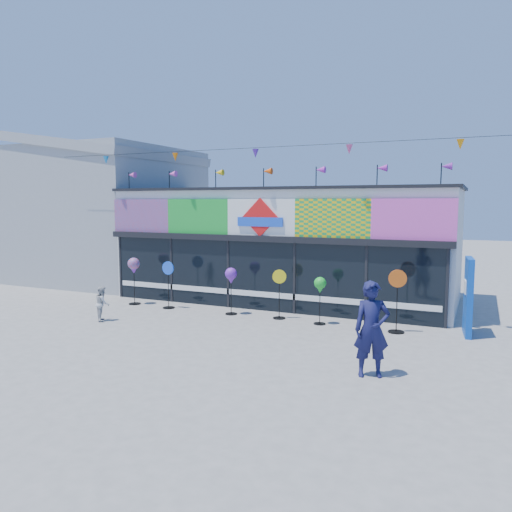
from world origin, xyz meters
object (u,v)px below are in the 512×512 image
Objects in this scene: child at (103,303)px; spinner_2 at (231,277)px; blue_sign at (468,296)px; spinner_4 at (320,287)px; spinner_0 at (134,267)px; adult_man at (372,329)px; spinner_3 at (279,293)px; spinner_1 at (168,284)px; spinner_5 at (397,299)px.

spinner_2 is at bearing -92.12° from child.
spinner_2 is 4.02m from child.
blue_sign is 1.50× the size of spinner_4.
spinner_0 is 2.60m from child.
adult_man is (9.10, -3.92, -0.33)m from spinner_0.
spinner_0 is 1.56× the size of child.
adult_man reaches higher than spinner_3.
adult_man is at bearing -26.85° from spinner_1.
spinner_3 reaches higher than spinner_2.
spinner_0 is at bearing -179.22° from spinner_3.
blue_sign reaches higher than spinner_5.
child is at bearing 147.86° from adult_man.
spinner_2 is 2.99m from spinner_4.
spinner_0 reaches higher than spinner_2.
spinner_5 is at bearing -169.31° from blue_sign.
blue_sign reaches higher than spinner_1.
child is (-0.81, -2.32, -0.32)m from spinner_1.
spinner_1 is 1.06× the size of spinner_2.
spinner_3 is 1.40m from spinner_4.
spinner_1 reaches higher than spinner_3.
spinner_1 is 4.00m from spinner_3.
spinner_3 is 1.08× the size of spinner_4.
adult_man reaches higher than spinner_5.
spinner_3 is 3.58m from spinner_5.
blue_sign is 9.36m from spinner_1.
spinner_1 is 0.80× the size of adult_man.
spinner_3 is at bearing 3.07° from spinner_2.
spinner_1 is (1.48, -0.06, -0.48)m from spinner_0.
spinner_5 reaches higher than spinner_2.
spinner_3 is at bearing -101.74° from child.
child is at bearing -159.70° from spinner_4.
spinner_4 is at bearing 179.12° from spinner_5.
blue_sign reaches higher than child.
spinner_5 is (9.04, -0.14, -0.40)m from spinner_0.
spinner_0 reaches higher than spinner_4.
blue_sign is at bearing 3.56° from spinner_3.
blue_sign is 10.55m from child.
spinner_4 is 6.60m from child.
blue_sign is at bearing 46.52° from adult_man.
spinner_4 is (2.98, -0.09, -0.08)m from spinner_2.
spinner_0 is 3.84m from spinner_2.
child is at bearing -109.29° from spinner_1.
spinner_0 is at bearing 177.64° from spinner_1.
spinner_0 is 1.08× the size of spinner_3.
spinner_0 reaches higher than spinner_1.
child is at bearing -170.85° from blue_sign.
spinner_3 is at bearing 172.62° from spinner_4.
child is (-4.81, -2.46, -0.28)m from spinner_3.
child is (-8.44, 1.54, -0.46)m from adult_man.
spinner_0 is 1.55m from spinner_1.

